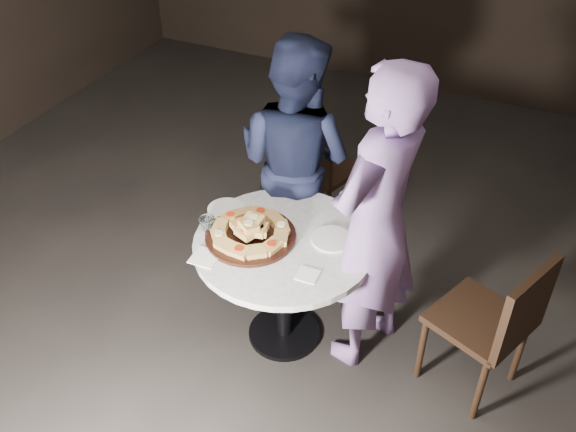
{
  "coord_description": "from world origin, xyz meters",
  "views": [
    {
      "loc": [
        1.22,
        -2.27,
        2.85
      ],
      "look_at": [
        0.14,
        0.09,
        0.84
      ],
      "focal_mm": 40.0,
      "sensor_mm": 36.0,
      "label": 1
    }
  ],
  "objects_px": {
    "focaccia_pile": "(251,230)",
    "diner_teal": "(376,225)",
    "chair_far": "(318,166)",
    "diner_navy": "(295,161)",
    "serving_board": "(251,236)",
    "table": "(284,260)",
    "chair_right": "(497,320)",
    "water_glass": "(207,224)"
  },
  "relations": [
    {
      "from": "focaccia_pile",
      "to": "diner_teal",
      "type": "height_order",
      "value": "diner_teal"
    },
    {
      "from": "serving_board",
      "to": "chair_far",
      "type": "relative_size",
      "value": 0.57
    },
    {
      "from": "diner_navy",
      "to": "diner_teal",
      "type": "relative_size",
      "value": 0.9
    },
    {
      "from": "chair_far",
      "to": "diner_navy",
      "type": "bearing_deg",
      "value": 110.46
    },
    {
      "from": "serving_board",
      "to": "diner_teal",
      "type": "distance_m",
      "value": 0.65
    },
    {
      "from": "diner_navy",
      "to": "table",
      "type": "bearing_deg",
      "value": 118.26
    },
    {
      "from": "focaccia_pile",
      "to": "chair_right",
      "type": "xyz_separation_m",
      "value": [
        1.27,
        0.14,
        -0.25
      ]
    },
    {
      "from": "diner_navy",
      "to": "chair_right",
      "type": "bearing_deg",
      "value": 167.25
    },
    {
      "from": "focaccia_pile",
      "to": "water_glass",
      "type": "height_order",
      "value": "focaccia_pile"
    },
    {
      "from": "table",
      "to": "serving_board",
      "type": "relative_size",
      "value": 2.11
    },
    {
      "from": "diner_teal",
      "to": "diner_navy",
      "type": "bearing_deg",
      "value": -110.14
    },
    {
      "from": "serving_board",
      "to": "chair_far",
      "type": "bearing_deg",
      "value": 93.8
    },
    {
      "from": "focaccia_pile",
      "to": "water_glass",
      "type": "bearing_deg",
      "value": -171.47
    },
    {
      "from": "chair_far",
      "to": "chair_right",
      "type": "height_order",
      "value": "chair_right"
    },
    {
      "from": "focaccia_pile",
      "to": "chair_far",
      "type": "bearing_deg",
      "value": 94.0
    },
    {
      "from": "focaccia_pile",
      "to": "chair_far",
      "type": "relative_size",
      "value": 0.52
    },
    {
      "from": "water_glass",
      "to": "diner_navy",
      "type": "bearing_deg",
      "value": 74.9
    },
    {
      "from": "serving_board",
      "to": "chair_right",
      "type": "bearing_deg",
      "value": 6.33
    },
    {
      "from": "table",
      "to": "chair_far",
      "type": "relative_size",
      "value": 1.21
    },
    {
      "from": "chair_far",
      "to": "chair_right",
      "type": "bearing_deg",
      "value": 161.65
    },
    {
      "from": "focaccia_pile",
      "to": "diner_teal",
      "type": "relative_size",
      "value": 0.25
    },
    {
      "from": "diner_teal",
      "to": "serving_board",
      "type": "bearing_deg",
      "value": -57.38
    },
    {
      "from": "serving_board",
      "to": "focaccia_pile",
      "type": "distance_m",
      "value": 0.04
    },
    {
      "from": "table",
      "to": "diner_teal",
      "type": "relative_size",
      "value": 0.58
    },
    {
      "from": "serving_board",
      "to": "diner_navy",
      "type": "bearing_deg",
      "value": 94.12
    },
    {
      "from": "serving_board",
      "to": "diner_teal",
      "type": "relative_size",
      "value": 0.27
    },
    {
      "from": "diner_teal",
      "to": "water_glass",
      "type": "bearing_deg",
      "value": -59.4
    },
    {
      "from": "serving_board",
      "to": "water_glass",
      "type": "distance_m",
      "value": 0.24
    },
    {
      "from": "chair_right",
      "to": "chair_far",
      "type": "bearing_deg",
      "value": -102.97
    },
    {
      "from": "focaccia_pile",
      "to": "diner_teal",
      "type": "distance_m",
      "value": 0.64
    },
    {
      "from": "focaccia_pile",
      "to": "chair_far",
      "type": "height_order",
      "value": "focaccia_pile"
    },
    {
      "from": "serving_board",
      "to": "chair_right",
      "type": "distance_m",
      "value": 1.3
    },
    {
      "from": "focaccia_pile",
      "to": "chair_far",
      "type": "xyz_separation_m",
      "value": [
        -0.08,
        1.11,
        -0.29
      ]
    },
    {
      "from": "serving_board",
      "to": "diner_teal",
      "type": "height_order",
      "value": "diner_teal"
    },
    {
      "from": "chair_right",
      "to": "diner_navy",
      "type": "relative_size",
      "value": 0.58
    },
    {
      "from": "focaccia_pile",
      "to": "diner_teal",
      "type": "bearing_deg",
      "value": 16.39
    },
    {
      "from": "chair_far",
      "to": "diner_teal",
      "type": "height_order",
      "value": "diner_teal"
    },
    {
      "from": "water_glass",
      "to": "chair_far",
      "type": "distance_m",
      "value": 1.19
    },
    {
      "from": "chair_far",
      "to": "diner_navy",
      "type": "distance_m",
      "value": 0.54
    },
    {
      "from": "table",
      "to": "chair_far",
      "type": "xyz_separation_m",
      "value": [
        -0.24,
        1.06,
        -0.1
      ]
    },
    {
      "from": "table",
      "to": "focaccia_pile",
      "type": "xyz_separation_m",
      "value": [
        -0.17,
        -0.05,
        0.19
      ]
    },
    {
      "from": "serving_board",
      "to": "focaccia_pile",
      "type": "height_order",
      "value": "focaccia_pile"
    }
  ]
}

